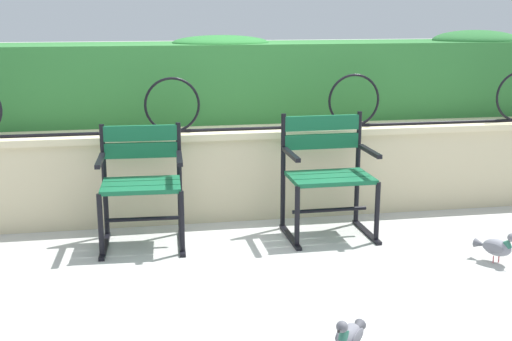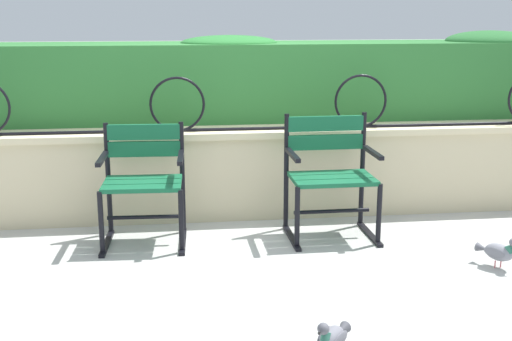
{
  "view_description": "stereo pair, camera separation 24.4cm",
  "coord_description": "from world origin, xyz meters",
  "px_view_note": "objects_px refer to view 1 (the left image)",
  "views": [
    {
      "loc": [
        -0.79,
        -4.21,
        1.62
      ],
      "look_at": [
        0.0,
        0.11,
        0.55
      ],
      "focal_mm": 47.09,
      "sensor_mm": 36.0,
      "label": 1
    },
    {
      "loc": [
        -0.54,
        -4.24,
        1.62
      ],
      "look_at": [
        0.0,
        0.11,
        0.55
      ],
      "focal_mm": 47.09,
      "sensor_mm": 36.0,
      "label": 2
    }
  ],
  "objects_px": {
    "pigeon_near_chairs": "(349,335)",
    "pigeon_far_side": "(496,246)",
    "park_chair_right": "(327,171)",
    "park_chair_left": "(141,180)"
  },
  "relations": [
    {
      "from": "park_chair_right",
      "to": "pigeon_far_side",
      "type": "distance_m",
      "value": 1.26
    },
    {
      "from": "pigeon_near_chairs",
      "to": "pigeon_far_side",
      "type": "height_order",
      "value": "same"
    },
    {
      "from": "park_chair_left",
      "to": "park_chair_right",
      "type": "xyz_separation_m",
      "value": [
        1.33,
        -0.02,
        0.01
      ]
    },
    {
      "from": "park_chair_right",
      "to": "pigeon_far_side",
      "type": "xyz_separation_m",
      "value": [
        0.92,
        -0.78,
        -0.36
      ]
    },
    {
      "from": "pigeon_far_side",
      "to": "pigeon_near_chairs",
      "type": "bearing_deg",
      "value": -143.12
    },
    {
      "from": "pigeon_near_chairs",
      "to": "park_chair_left",
      "type": "bearing_deg",
      "value": 117.49
    },
    {
      "from": "park_chair_right",
      "to": "pigeon_near_chairs",
      "type": "distance_m",
      "value": 1.84
    },
    {
      "from": "park_chair_right",
      "to": "pigeon_far_side",
      "type": "height_order",
      "value": "park_chair_right"
    },
    {
      "from": "park_chair_left",
      "to": "pigeon_far_side",
      "type": "distance_m",
      "value": 2.41
    },
    {
      "from": "park_chair_left",
      "to": "park_chair_right",
      "type": "bearing_deg",
      "value": -1.06
    }
  ]
}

